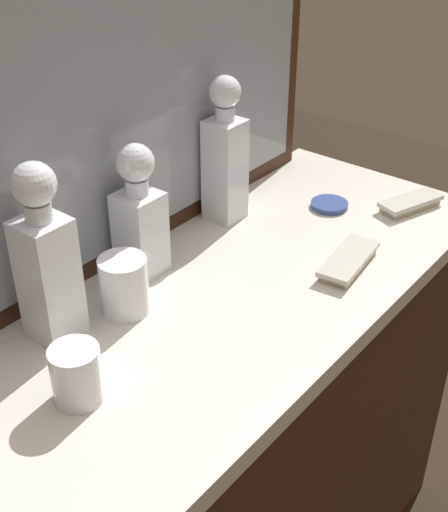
# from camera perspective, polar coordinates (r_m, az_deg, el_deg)

# --- Properties ---
(dresser) EXTENTS (1.27, 0.51, 0.92)m
(dresser) POSITION_cam_1_polar(r_m,az_deg,el_deg) (1.58, 0.00, -16.78)
(dresser) COLOR #381E11
(dresser) RESTS_ON ground_plane
(dresser_mirror) EXTENTS (1.12, 0.03, 0.70)m
(dresser_mirror) POSITION_cam_1_polar(r_m,az_deg,el_deg) (1.26, -8.75, 14.06)
(dresser_mirror) COLOR #381E11
(dresser_mirror) RESTS_ON dresser
(crystal_decanter_left) EXTENTS (0.07, 0.07, 0.31)m
(crystal_decanter_left) POSITION_cam_1_polar(r_m,az_deg,el_deg) (1.46, 0.08, 7.56)
(crystal_decanter_left) COLOR white
(crystal_decanter_left) RESTS_ON dresser
(crystal_decanter_right) EXTENTS (0.08, 0.08, 0.31)m
(crystal_decanter_right) POSITION_cam_1_polar(r_m,az_deg,el_deg) (1.14, -14.20, -1.18)
(crystal_decanter_right) COLOR white
(crystal_decanter_right) RESTS_ON dresser
(crystal_decanter_center) EXTENTS (0.08, 0.08, 0.26)m
(crystal_decanter_center) POSITION_cam_1_polar(r_m,az_deg,el_deg) (1.29, -6.89, 2.66)
(crystal_decanter_center) COLOR white
(crystal_decanter_center) RESTS_ON dresser
(crystal_tumbler_left) EXTENTS (0.08, 0.08, 0.10)m
(crystal_tumbler_left) POSITION_cam_1_polar(r_m,az_deg,el_deg) (1.21, -8.14, -2.56)
(crystal_tumbler_left) COLOR white
(crystal_tumbler_left) RESTS_ON dresser
(crystal_tumbler_far_left) EXTENTS (0.08, 0.08, 0.09)m
(crystal_tumbler_far_left) POSITION_cam_1_polar(r_m,az_deg,el_deg) (1.06, -11.96, -9.58)
(crystal_tumbler_far_left) COLOR white
(crystal_tumbler_far_left) RESTS_ON dresser
(silver_brush_front) EXTENTS (0.17, 0.08, 0.02)m
(silver_brush_front) POSITION_cam_1_polar(r_m,az_deg,el_deg) (1.36, 10.12, -0.43)
(silver_brush_front) COLOR #B7A88C
(silver_brush_front) RESTS_ON dresser
(silver_brush_far_left) EXTENTS (0.16, 0.10, 0.02)m
(silver_brush_far_left) POSITION_cam_1_polar(r_m,az_deg,el_deg) (1.59, 14.97, 4.17)
(silver_brush_far_left) COLOR #B7A88C
(silver_brush_far_left) RESTS_ON dresser
(porcelain_dish) EXTENTS (0.08, 0.08, 0.01)m
(porcelain_dish) POSITION_cam_1_polar(r_m,az_deg,el_deg) (1.57, 8.60, 4.16)
(porcelain_dish) COLOR #33478C
(porcelain_dish) RESTS_ON dresser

